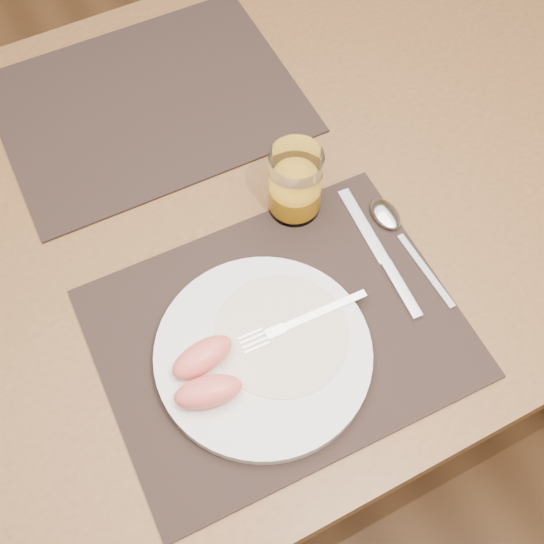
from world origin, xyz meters
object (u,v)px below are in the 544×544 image
Objects in this scene: knife at (385,262)px; spoon at (391,222)px; placemat_far at (149,103)px; table at (226,233)px; juice_glass at (295,185)px; placemat_near at (279,333)px; plate at (263,354)px; fork at (293,324)px.

spoon is at bearing 50.77° from knife.
placemat_far is 0.45m from knife.
table is at bearing -84.07° from placemat_far.
juice_glass is (-0.06, 0.14, 0.05)m from knife.
placemat_far reaches higher than table.
spoon is (0.19, -0.15, 0.09)m from table.
table is 0.24m from placemat_near.
placemat_far is at bearing 85.86° from plate.
spoon is at bearing -59.72° from placemat_far.
juice_glass is at bearing 61.20° from fork.
fork is 1.59× the size of juice_glass.
fork reaches higher than placemat_near.
placemat_near is 1.67× the size of plate.
fork is at bearing -169.10° from knife.
plate reaches higher than placemat_near.
placemat_far is 2.35× the size of spoon.
knife is 1.15× the size of spoon.
juice_glass reaches higher than fork.
knife is at bearing -64.99° from juice_glass.
placemat_near is at bearing -90.05° from placemat_far.
plate is (-0.03, -0.02, 0.01)m from placemat_near.
spoon is at bearing 21.97° from fork.
placemat_far is at bearing 111.44° from juice_glass.
placemat_near is 2.57× the size of fork.
spoon reaches higher than placemat_near.
table is 5.19× the size of plate.
juice_glass is (0.11, -0.28, 0.05)m from placemat_far.
knife is (0.17, -0.41, 0.00)m from placemat_far.
plate is (-0.03, -0.46, 0.01)m from placemat_far.
knife is at bearing 8.23° from placemat_near.
spoon is (0.20, 0.08, -0.01)m from fork.
placemat_near reaches higher than table.
plate is 0.24m from juice_glass.
spoon is at bearing 19.21° from placemat_near.
table is 0.25m from fork.
spoon reaches higher than placemat_far.
placemat_far is 0.46m from plate.
plate reaches higher than spoon.
placemat_near is 1.00× the size of placemat_far.
spoon is 1.73× the size of juice_glass.
fork is 0.92× the size of spoon.
placemat_near is 0.20m from juice_glass.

